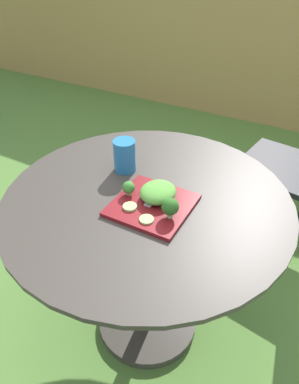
% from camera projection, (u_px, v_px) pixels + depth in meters
% --- Properties ---
extents(ground_plane, '(12.00, 12.00, 0.00)m').
position_uv_depth(ground_plane, '(148.00, 322.00, 1.65)').
color(ground_plane, '#4C7533').
extents(bamboo_fence, '(8.00, 0.08, 1.41)m').
position_uv_depth(bamboo_fence, '(288.00, 44.00, 2.89)').
color(bamboo_fence, '#9E7F47').
rests_on(bamboo_fence, ground_plane).
extents(patio_table, '(0.98, 0.98, 0.73)m').
position_uv_depth(patio_table, '(147.00, 246.00, 1.35)').
color(patio_table, '#38332D').
rests_on(patio_table, ground_plane).
extents(salad_plate, '(0.25, 0.25, 0.01)m').
position_uv_depth(salad_plate, '(152.00, 205.00, 1.16)').
color(salad_plate, maroon).
rests_on(salad_plate, patio_table).
extents(drinking_glass, '(0.08, 0.08, 0.12)m').
position_uv_depth(drinking_glass, '(125.00, 157.00, 1.32)').
color(drinking_glass, '#236BA8').
rests_on(drinking_glass, patio_table).
extents(fork, '(0.02, 0.15, 0.00)m').
position_uv_depth(fork, '(156.00, 196.00, 1.19)').
color(fork, silver).
rests_on(fork, salad_plate).
extents(lettuce_mound, '(0.12, 0.13, 0.05)m').
position_uv_depth(lettuce_mound, '(158.00, 192.00, 1.17)').
color(lettuce_mound, '#519338').
rests_on(lettuce_mound, salad_plate).
extents(broccoli_floret_0, '(0.05, 0.05, 0.07)m').
position_uv_depth(broccoli_floret_0, '(170.00, 207.00, 1.08)').
color(broccoli_floret_0, '#99B770').
rests_on(broccoli_floret_0, salad_plate).
extents(broccoli_floret_1, '(0.04, 0.04, 0.05)m').
position_uv_depth(broccoli_floret_1, '(129.00, 188.00, 1.18)').
color(broccoli_floret_1, '#99B770').
rests_on(broccoli_floret_1, salad_plate).
extents(cucumber_slice_0, '(0.05, 0.05, 0.01)m').
position_uv_depth(cucumber_slice_0, '(130.00, 207.00, 1.14)').
color(cucumber_slice_0, '#8EB766').
rests_on(cucumber_slice_0, salad_plate).
extents(cucumber_slice_1, '(0.05, 0.05, 0.01)m').
position_uv_depth(cucumber_slice_1, '(147.00, 219.00, 1.09)').
color(cucumber_slice_1, '#8EB766').
rests_on(cucumber_slice_1, salad_plate).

